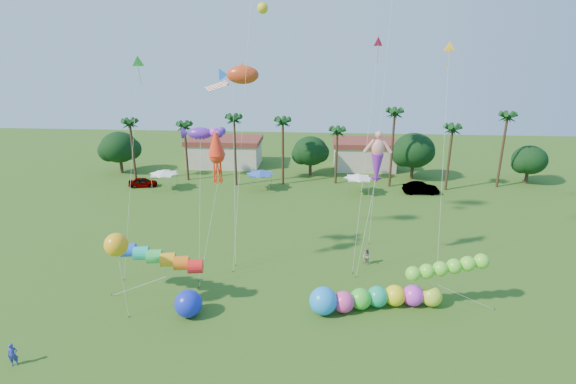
# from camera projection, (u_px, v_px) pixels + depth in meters

# --- Properties ---
(ground) EXTENTS (160.00, 160.00, 0.00)m
(ground) POSITION_uv_depth(u_px,v_px,m) (277.00, 365.00, 30.45)
(ground) COLOR #285116
(ground) RESTS_ON ground
(tree_line) EXTENTS (69.46, 8.91, 11.00)m
(tree_line) POSITION_uv_depth(u_px,v_px,m) (327.00, 151.00, 70.33)
(tree_line) COLOR #3A2819
(tree_line) RESTS_ON ground
(buildings_row) EXTENTS (35.00, 7.00, 4.00)m
(buildings_row) POSITION_uv_depth(u_px,v_px,m) (287.00, 155.00, 77.20)
(buildings_row) COLOR beige
(buildings_row) RESTS_ON ground
(tent_row) EXTENTS (31.00, 4.00, 0.60)m
(tent_row) POSITION_uv_depth(u_px,v_px,m) (260.00, 173.00, 64.26)
(tent_row) COLOR white
(tent_row) RESTS_ON ground
(car_a) EXTENTS (4.34, 2.39, 1.40)m
(car_a) POSITION_uv_depth(u_px,v_px,m) (143.00, 182.00, 66.90)
(car_a) COLOR #4C4C54
(car_a) RESTS_ON ground
(car_b) EXTENTS (5.01, 1.87, 1.63)m
(car_b) POSITION_uv_depth(u_px,v_px,m) (421.00, 188.00, 63.86)
(car_b) COLOR #4C4C54
(car_b) RESTS_ON ground
(spectator_a) EXTENTS (0.73, 0.64, 1.68)m
(spectator_a) POSITION_uv_depth(u_px,v_px,m) (13.00, 355.00, 30.16)
(spectator_a) COLOR #2B3697
(spectator_a) RESTS_ON ground
(spectator_b) EXTENTS (1.00, 1.05, 1.70)m
(spectator_b) POSITION_uv_depth(u_px,v_px,m) (367.00, 257.00, 43.72)
(spectator_b) COLOR gray
(spectator_b) RESTS_ON ground
(caterpillar_inflatable) EXTENTS (11.15, 4.04, 2.27)m
(caterpillar_inflatable) POSITION_uv_depth(u_px,v_px,m) (371.00, 298.00, 36.52)
(caterpillar_inflatable) COLOR #EA3D96
(caterpillar_inflatable) RESTS_ON ground
(blue_ball) EXTENTS (2.21, 2.21, 2.21)m
(blue_ball) POSITION_uv_depth(u_px,v_px,m) (188.00, 304.00, 35.51)
(blue_ball) COLOR #1728CF
(blue_ball) RESTS_ON ground
(rainbow_tube) EXTENTS (9.92, 1.40, 4.09)m
(rainbow_tube) POSITION_uv_depth(u_px,v_px,m) (170.00, 265.00, 36.46)
(rainbow_tube) COLOR red
(rainbow_tube) RESTS_ON ground
(green_worm) EXTENTS (10.19, 3.50, 3.87)m
(green_worm) POSITION_uv_depth(u_px,v_px,m) (413.00, 274.00, 35.92)
(green_worm) COLOR #6BE733
(green_worm) RESTS_ON ground
(orange_ball_kite) EXTENTS (2.20, 2.20, 7.08)m
(orange_ball_kite) POSITION_uv_depth(u_px,v_px,m) (116.00, 245.00, 34.01)
(orange_ball_kite) COLOR #FFAD14
(orange_ball_kite) RESTS_ON ground
(merman_kite) EXTENTS (2.76, 3.94, 12.73)m
(merman_kite) POSITION_uv_depth(u_px,v_px,m) (377.00, 160.00, 40.98)
(merman_kite) COLOR #E78F83
(merman_kite) RESTS_ON ground
(fish_kite) EXTENTS (4.75, 5.44, 18.73)m
(fish_kite) POSITION_uv_depth(u_px,v_px,m) (243.00, 75.00, 41.99)
(fish_kite) COLOR red
(fish_kite) RESTS_ON ground
(squid_kite) EXTENTS (2.48, 4.30, 13.45)m
(squid_kite) POSITION_uv_depth(u_px,v_px,m) (217.00, 156.00, 39.13)
(squid_kite) COLOR #FF2F14
(squid_kite) RESTS_ON ground
(lobster_kite) EXTENTS (4.25, 5.18, 13.72)m
(lobster_kite) POSITION_uv_depth(u_px,v_px,m) (200.00, 133.00, 40.13)
(lobster_kite) COLOR #6024B4
(lobster_kite) RESTS_ON ground
(delta_kite_red) EXTENTS (2.24, 5.31, 21.17)m
(delta_kite_red) POSITION_uv_depth(u_px,v_px,m) (378.00, 49.00, 40.19)
(delta_kite_red) COLOR red
(delta_kite_red) RESTS_ON ground
(delta_kite_yellow) EXTENTS (1.13, 4.92, 20.80)m
(delta_kite_yellow) POSITION_uv_depth(u_px,v_px,m) (449.00, 53.00, 40.33)
(delta_kite_yellow) COLOR #FFB11A
(delta_kite_yellow) RESTS_ON ground
(delta_kite_green) EXTENTS (2.55, 4.17, 19.63)m
(delta_kite_green) POSITION_uv_depth(u_px,v_px,m) (138.00, 67.00, 38.34)
(delta_kite_green) COLOR #37D933
(delta_kite_green) RESTS_ON ground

